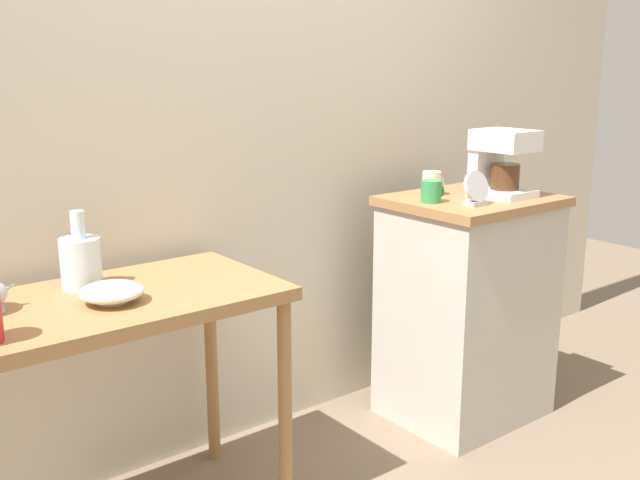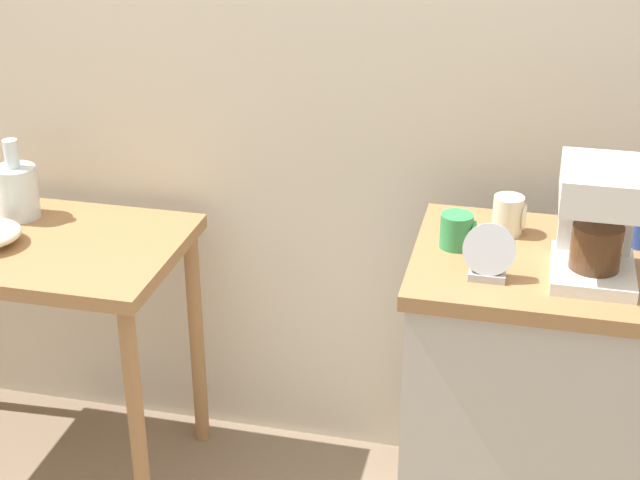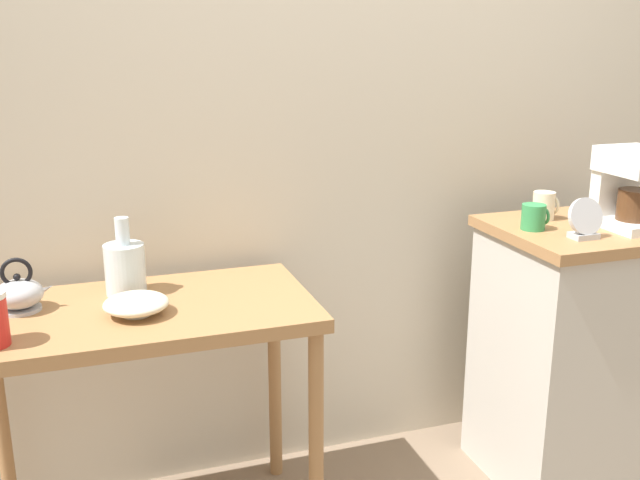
% 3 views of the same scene
% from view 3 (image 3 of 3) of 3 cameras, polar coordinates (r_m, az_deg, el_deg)
% --- Properties ---
extents(back_wall, '(4.40, 0.10, 2.80)m').
position_cam_3_polar(back_wall, '(2.53, 2.51, 13.10)').
color(back_wall, beige).
rests_on(back_wall, ground_plane).
extents(wooden_table, '(0.96, 0.54, 0.78)m').
position_cam_3_polar(wooden_table, '(2.16, -13.55, -7.70)').
color(wooden_table, '#9E7044').
rests_on(wooden_table, ground_plane).
extents(kitchen_counter, '(0.62, 0.52, 0.92)m').
position_cam_3_polar(kitchen_counter, '(2.68, 19.76, -8.37)').
color(kitchen_counter, '#BCB7AD').
rests_on(kitchen_counter, ground_plane).
extents(bowl_stoneware, '(0.18, 0.18, 0.06)m').
position_cam_3_polar(bowl_stoneware, '(2.05, -14.35, -4.92)').
color(bowl_stoneware, beige).
rests_on(bowl_stoneware, wooden_table).
extents(teakettle, '(0.16, 0.13, 0.16)m').
position_cam_3_polar(teakettle, '(2.18, -22.68, -3.95)').
color(teakettle, '#B2B5BA').
rests_on(teakettle, wooden_table).
extents(glass_carafe_vase, '(0.12, 0.12, 0.23)m').
position_cam_3_polar(glass_carafe_vase, '(2.21, -15.18, -2.05)').
color(glass_carafe_vase, silver).
rests_on(glass_carafe_vase, wooden_table).
extents(coffee_maker, '(0.18, 0.22, 0.26)m').
position_cam_3_polar(coffee_maker, '(2.53, 23.32, 4.09)').
color(coffee_maker, white).
rests_on(coffee_maker, kitchen_counter).
extents(mug_tall_green, '(0.08, 0.08, 0.08)m').
position_cam_3_polar(mug_tall_green, '(2.42, 16.56, 1.77)').
color(mug_tall_green, '#338C4C').
rests_on(mug_tall_green, kitchen_counter).
extents(mug_blue, '(0.09, 0.09, 0.10)m').
position_cam_3_polar(mug_blue, '(2.76, 22.46, 3.07)').
color(mug_blue, '#2D4CAD').
rests_on(mug_blue, kitchen_counter).
extents(mug_small_cream, '(0.08, 0.07, 0.09)m').
position_cam_3_polar(mug_small_cream, '(2.56, 17.33, 2.61)').
color(mug_small_cream, beige).
rests_on(mug_small_cream, kitchen_counter).
extents(table_clock, '(0.12, 0.06, 0.13)m').
position_cam_3_polar(table_clock, '(2.35, 20.24, 1.44)').
color(table_clock, '#B2B5BA').
rests_on(table_clock, kitchen_counter).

